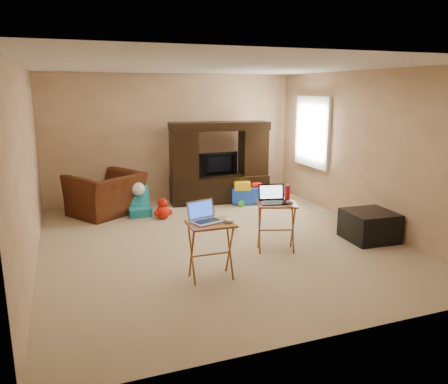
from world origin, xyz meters
name	(u,v)px	position (x,y,z in m)	size (l,w,h in m)	color
floor	(219,242)	(0.00, 0.00, 0.00)	(5.50, 5.50, 0.00)	tan
ceiling	(219,66)	(0.00, 0.00, 2.50)	(5.50, 5.50, 0.00)	silver
wall_back	(172,138)	(0.00, 2.75, 1.25)	(5.00, 5.00, 0.00)	tan
wall_front	(330,205)	(0.00, -2.75, 1.25)	(5.00, 5.00, 0.00)	tan
wall_left	(27,169)	(-2.50, 0.00, 1.25)	(5.50, 5.50, 0.00)	tan
wall_right	(365,150)	(2.50, 0.00, 1.25)	(5.50, 5.50, 0.00)	tan
window_pane	(313,132)	(2.48, 1.55, 1.40)	(1.20, 1.20, 0.00)	white
window_frame	(312,132)	(2.46, 1.55, 1.40)	(0.06, 1.14, 1.34)	white
entertainment_center	(219,163)	(0.80, 2.22, 0.79)	(1.94, 0.48, 1.59)	black
television	(220,165)	(0.80, 2.17, 0.76)	(0.81, 0.11, 0.46)	black
recliner	(106,194)	(-1.40, 2.07, 0.38)	(1.16, 1.01, 0.75)	#4D1F10
child_rocker	(140,202)	(-0.86, 1.78, 0.26)	(0.39, 0.44, 0.52)	#17707F
plush_toy	(163,208)	(-0.52, 1.45, 0.19)	(0.34, 0.28, 0.38)	red
push_toy	(247,192)	(1.26, 1.89, 0.23)	(0.62, 0.44, 0.46)	blue
ottoman	(369,226)	(2.13, -0.69, 0.22)	(0.68, 0.68, 0.44)	black
tray_table_left	(211,251)	(-0.52, -1.17, 0.34)	(0.53, 0.42, 0.69)	#AA6C29
tray_table_right	(276,227)	(0.62, -0.61, 0.34)	(0.53, 0.42, 0.68)	brown
laptop_left	(207,213)	(-0.55, -1.14, 0.81)	(0.36, 0.29, 0.24)	#B6B6BB
laptop_right	(274,195)	(0.58, -0.59, 0.80)	(0.36, 0.29, 0.24)	black
mouse_left	(228,221)	(-0.33, -1.24, 0.72)	(0.09, 0.14, 0.06)	white
mouse_right	(290,202)	(0.75, -0.73, 0.71)	(0.09, 0.14, 0.06)	#38383C
water_bottle	(287,193)	(0.82, -0.53, 0.79)	(0.07, 0.07, 0.21)	#B50B20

